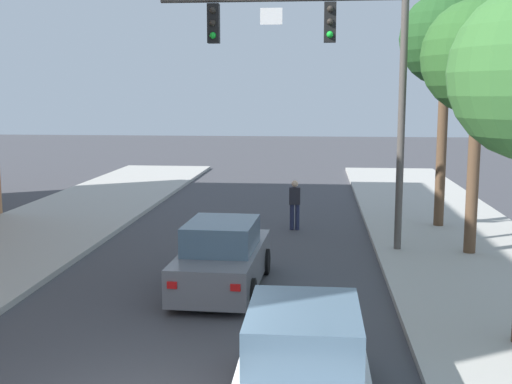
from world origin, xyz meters
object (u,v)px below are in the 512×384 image
car_following_white (304,367)px  street_tree_second (479,58)px  traffic_signal_mast (333,60)px  street_tree_third (446,41)px  pedestrian_crossing_road (295,202)px  car_lead_grey (223,258)px

car_following_white → street_tree_second: bearing=65.0°
car_following_white → street_tree_second: (4.32, 9.24, 4.62)m
traffic_signal_mast → street_tree_third: size_ratio=1.00×
traffic_signal_mast → pedestrian_crossing_road: 5.45m
car_lead_grey → car_following_white: same height
car_following_white → street_tree_third: (4.15, 12.92, 5.36)m
traffic_signal_mast → street_tree_second: 3.80m
car_following_white → pedestrian_crossing_road: bearing=92.6°
car_lead_grey → street_tree_third: 10.81m
traffic_signal_mast → street_tree_second: size_ratio=1.11×
traffic_signal_mast → street_tree_second: (3.79, -0.24, -0.00)m
street_tree_second → pedestrian_crossing_road: bearing=146.5°
pedestrian_crossing_road → street_tree_third: bearing=5.5°
car_following_white → street_tree_third: bearing=72.2°
car_lead_grey → street_tree_second: bearing=28.7°
car_lead_grey → car_following_white: (1.97, -5.80, 0.00)m
street_tree_third → car_following_white: bearing=-107.8°
traffic_signal_mast → street_tree_second: traffic_signal_mast is taller
car_lead_grey → pedestrian_crossing_road: 6.82m
street_tree_second → street_tree_third: size_ratio=0.90×
pedestrian_crossing_road → street_tree_second: street_tree_second is taller
street_tree_second → car_lead_grey: bearing=-151.3°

